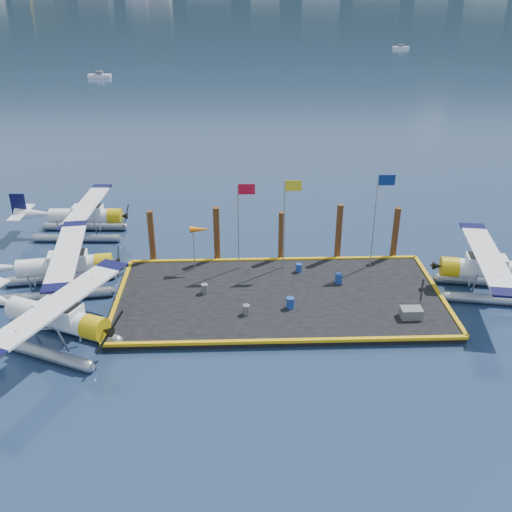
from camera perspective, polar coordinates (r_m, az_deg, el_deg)
The scene contains 22 objects.
ground at distance 35.84m, azimuth 2.36°, elevation -4.48°, with size 4000.00×4000.00×0.00m, color #162544.
dock at distance 35.74m, azimuth 2.36°, elevation -4.20°, with size 20.00×10.00×0.40m, color black.
dock_bumpers at distance 35.59m, azimuth 2.37°, elevation -3.80°, with size 20.25×10.25×0.18m, color #D49E0C, non-canonical shape.
seaplane_a at distance 32.64m, azimuth -19.53°, elevation -6.07°, with size 9.85×10.31×3.79m.
seaplane_b at distance 38.21m, azimuth -18.80°, elevation -1.20°, with size 9.40×10.35×3.66m.
seaplane_c at distance 46.12m, azimuth -16.85°, elevation 3.67°, with size 8.83×9.73×3.46m.
seaplane_d at distance 38.67m, azimuth 22.49°, elevation -1.49°, with size 9.53×10.42×3.68m.
drum_0 at distance 35.84m, azimuth -5.16°, elevation -3.27°, with size 0.44×0.44×0.62m, color #59585D.
drum_1 at distance 34.19m, azimuth 3.46°, elevation -4.70°, with size 0.48×0.48×0.68m, color navy.
drum_3 at distance 33.55m, azimuth -0.97°, elevation -5.38°, with size 0.42×0.42×0.59m, color #59585D.
drum_4 at distance 37.22m, azimuth 8.26°, elevation -2.24°, with size 0.46×0.46×0.64m, color navy.
drum_5 at distance 38.38m, azimuth 4.31°, elevation -1.18°, with size 0.40×0.40×0.57m, color navy.
crate at distance 34.43m, azimuth 15.25°, elevation -5.50°, with size 1.22×0.81×0.61m, color #59585D.
flagpole_red at distance 37.23m, azimuth -1.48°, elevation 4.28°, with size 1.14×0.08×6.00m.
flagpole_yellow at distance 37.33m, azimuth 3.14°, elevation 4.50°, with size 1.14×0.08×6.20m.
flagpole_blue at distance 38.26m, azimuth 12.15°, elevation 4.77°, with size 1.14×0.08×6.50m.
windsock at distance 37.75m, azimuth -5.61°, elevation 2.56°, with size 1.40×0.44×3.12m.
piling_0 at distance 40.07m, azimuth -10.38°, elevation 1.76°, with size 0.44×0.44×4.00m, color #4A2B15.
piling_1 at distance 39.62m, azimuth -3.94°, elevation 2.01°, with size 0.44×0.44×4.20m, color #4A2B15.
piling_2 at distance 39.79m, azimuth 2.56°, elevation 1.85°, with size 0.44×0.44×3.80m, color #4A2B15.
piling_3 at distance 40.20m, azimuth 8.26°, elevation 2.24°, with size 0.44×0.44×4.30m, color #4A2B15.
piling_4 at distance 41.15m, azimuth 13.75°, elevation 2.09°, with size 0.44×0.44×4.00m, color #4A2B15.
Camera 1 is at (-2.58, -30.78, 18.17)m, focal length 40.00 mm.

